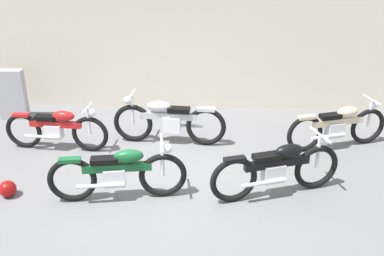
{
  "coord_description": "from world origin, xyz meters",
  "views": [
    {
      "loc": [
        0.76,
        -6.17,
        3.83
      ],
      "look_at": [
        0.46,
        0.92,
        0.55
      ],
      "focal_mm": 41.68,
      "sensor_mm": 36.0,
      "label": 1
    }
  ],
  "objects_px": {
    "motorcycle_silver": "(168,121)",
    "motorcycle_cream": "(338,126)",
    "motorcycle_green": "(119,173)",
    "stone_marker": "(12,95)",
    "helmet": "(8,189)",
    "motorcycle_red": "(57,129)",
    "motorcycle_black": "(278,168)"
  },
  "relations": [
    {
      "from": "stone_marker",
      "to": "motorcycle_black",
      "type": "xyz_separation_m",
      "value": [
        5.21,
        -2.73,
        -0.08
      ]
    },
    {
      "from": "motorcycle_green",
      "to": "motorcycle_black",
      "type": "bearing_deg",
      "value": -3.08
    },
    {
      "from": "motorcycle_green",
      "to": "motorcycle_red",
      "type": "distance_m",
      "value": 2.13
    },
    {
      "from": "motorcycle_silver",
      "to": "motorcycle_black",
      "type": "height_order",
      "value": "motorcycle_silver"
    },
    {
      "from": "helmet",
      "to": "motorcycle_silver",
      "type": "xyz_separation_m",
      "value": [
        2.29,
        1.93,
        0.33
      ]
    },
    {
      "from": "motorcycle_black",
      "to": "motorcycle_silver",
      "type": "bearing_deg",
      "value": 118.63
    },
    {
      "from": "motorcycle_silver",
      "to": "motorcycle_red",
      "type": "relative_size",
      "value": 1.1
    },
    {
      "from": "stone_marker",
      "to": "motorcycle_green",
      "type": "bearing_deg",
      "value": -46.12
    },
    {
      "from": "motorcycle_silver",
      "to": "motorcycle_cream",
      "type": "bearing_deg",
      "value": -176.48
    },
    {
      "from": "helmet",
      "to": "motorcycle_red",
      "type": "height_order",
      "value": "motorcycle_red"
    },
    {
      "from": "helmet",
      "to": "motorcycle_black",
      "type": "bearing_deg",
      "value": 3.33
    },
    {
      "from": "motorcycle_green",
      "to": "motorcycle_cream",
      "type": "bearing_deg",
      "value": 18.5
    },
    {
      "from": "helmet",
      "to": "motorcycle_cream",
      "type": "distance_m",
      "value": 5.76
    },
    {
      "from": "motorcycle_red",
      "to": "motorcycle_cream",
      "type": "bearing_deg",
      "value": 7.53
    },
    {
      "from": "motorcycle_cream",
      "to": "motorcycle_black",
      "type": "height_order",
      "value": "motorcycle_black"
    },
    {
      "from": "motorcycle_silver",
      "to": "motorcycle_black",
      "type": "bearing_deg",
      "value": 141.23
    },
    {
      "from": "motorcycle_silver",
      "to": "motorcycle_green",
      "type": "xyz_separation_m",
      "value": [
        -0.56,
        -1.91,
        -0.01
      ]
    },
    {
      "from": "stone_marker",
      "to": "motorcycle_silver",
      "type": "xyz_separation_m",
      "value": [
        3.4,
        -1.03,
        -0.08
      ]
    },
    {
      "from": "stone_marker",
      "to": "motorcycle_black",
      "type": "bearing_deg",
      "value": -27.64
    },
    {
      "from": "motorcycle_green",
      "to": "motorcycle_red",
      "type": "relative_size",
      "value": 1.06
    },
    {
      "from": "helmet",
      "to": "motorcycle_red",
      "type": "xyz_separation_m",
      "value": [
        0.29,
        1.58,
        0.29
      ]
    },
    {
      "from": "motorcycle_silver",
      "to": "motorcycle_black",
      "type": "xyz_separation_m",
      "value": [
        1.81,
        -1.69,
        -0.01
      ]
    },
    {
      "from": "helmet",
      "to": "motorcycle_silver",
      "type": "bearing_deg",
      "value": 40.15
    },
    {
      "from": "stone_marker",
      "to": "motorcycle_cream",
      "type": "distance_m",
      "value": 6.62
    },
    {
      "from": "helmet",
      "to": "motorcycle_green",
      "type": "bearing_deg",
      "value": 0.66
    },
    {
      "from": "motorcycle_black",
      "to": "motorcycle_red",
      "type": "xyz_separation_m",
      "value": [
        -3.82,
        1.34,
        -0.04
      ]
    },
    {
      "from": "motorcycle_green",
      "to": "stone_marker",
      "type": "bearing_deg",
      "value": 125.55
    },
    {
      "from": "stone_marker",
      "to": "motorcycle_silver",
      "type": "bearing_deg",
      "value": -16.94
    },
    {
      "from": "helmet",
      "to": "motorcycle_cream",
      "type": "relative_size",
      "value": 0.13
    },
    {
      "from": "motorcycle_silver",
      "to": "motorcycle_cream",
      "type": "xyz_separation_m",
      "value": [
        3.14,
        -0.04,
        -0.03
      ]
    },
    {
      "from": "motorcycle_green",
      "to": "motorcycle_silver",
      "type": "bearing_deg",
      "value": 65.32
    },
    {
      "from": "stone_marker",
      "to": "motorcycle_silver",
      "type": "relative_size",
      "value": 0.5
    }
  ]
}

